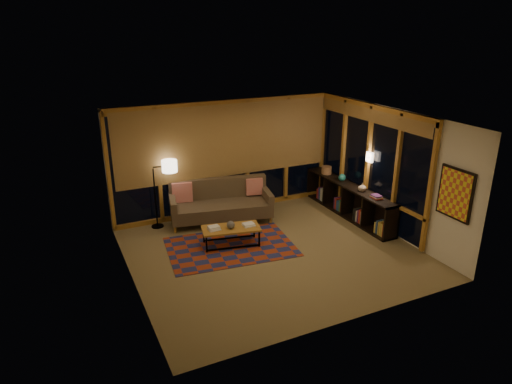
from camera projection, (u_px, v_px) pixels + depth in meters
name	position (u px, v px, depth m)	size (l,w,h in m)	color
floor	(273.00, 252.00, 9.17)	(5.50, 5.00, 0.01)	#988354
ceiling	(275.00, 119.00, 8.23)	(5.50, 5.00, 0.01)	#EFE5C6
walls	(274.00, 189.00, 8.70)	(5.51, 5.01, 2.70)	silver
window_wall_back	(226.00, 157.00, 10.76)	(5.30, 0.16, 2.60)	#B4722E
window_wall_right	(367.00, 164.00, 10.28)	(0.16, 3.70, 2.60)	#B4722E
wall_art	(455.00, 194.00, 8.18)	(0.06, 0.74, 0.94)	#C74928
wall_sconce	(370.00, 157.00, 10.06)	(0.12, 0.18, 0.22)	#FFE9CC
sofa	(221.00, 203.00, 10.44)	(2.28, 0.92, 0.93)	brown
pillow_left	(182.00, 192.00, 10.41)	(0.46, 0.15, 0.46)	red
pillow_right	(254.00, 188.00, 10.78)	(0.39, 0.13, 0.39)	red
area_rug	(231.00, 247.00, 9.38)	(2.54, 1.70, 0.01)	maroon
coffee_table	(231.00, 236.00, 9.41)	(1.18, 0.54, 0.39)	#B4722E
book_stack_a	(214.00, 228.00, 9.23)	(0.26, 0.21, 0.08)	silver
book_stack_b	(248.00, 224.00, 9.43)	(0.23, 0.18, 0.05)	silver
ceramic_pot	(231.00, 225.00, 9.27)	(0.17, 0.17, 0.17)	black
floor_lamp	(155.00, 195.00, 10.06)	(0.51, 0.34, 1.54)	black
bookshelf	(348.00, 200.00, 10.82)	(0.40, 3.08, 0.77)	black
basket	(327.00, 170.00, 11.44)	(0.25, 0.25, 0.19)	#8A6344
teal_bowl	(342.00, 178.00, 10.91)	(0.17, 0.17, 0.17)	#1F6F67
vase	(362.00, 187.00, 10.25)	(0.18, 0.18, 0.19)	#C3AC93
shelf_book_stack	(376.00, 197.00, 9.85)	(0.18, 0.25, 0.07)	silver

